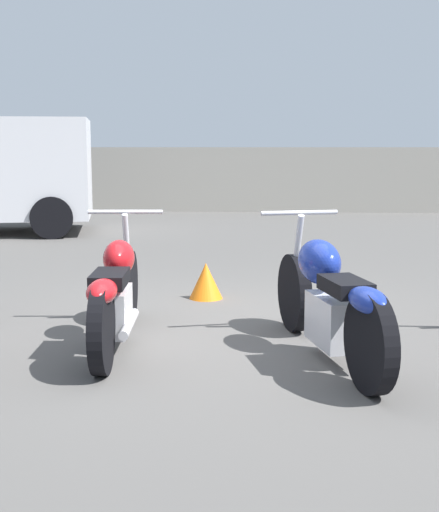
# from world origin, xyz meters

# --- Properties ---
(ground_plane) EXTENTS (60.00, 60.00, 0.00)m
(ground_plane) POSITION_xyz_m (0.00, 0.00, 0.00)
(ground_plane) COLOR #514F4C
(fence_back) EXTENTS (40.00, 0.04, 1.49)m
(fence_back) POSITION_xyz_m (0.00, 10.94, 0.75)
(fence_back) COLOR #9E998E
(fence_back) RESTS_ON ground_plane
(motorcycle_slot_1) EXTENTS (0.63, 2.09, 0.98)m
(motorcycle_slot_1) POSITION_xyz_m (-0.77, -0.43, 0.40)
(motorcycle_slot_1) COLOR black
(motorcycle_slot_1) RESTS_ON ground_plane
(motorcycle_slot_2) EXTENTS (0.82, 2.14, 1.01)m
(motorcycle_slot_2) POSITION_xyz_m (0.82, -0.66, 0.44)
(motorcycle_slot_2) COLOR black
(motorcycle_slot_2) RESTS_ON ground_plane
(traffic_cone_far) EXTENTS (0.33, 0.33, 0.36)m
(traffic_cone_far) POSITION_xyz_m (-0.22, 1.33, 0.18)
(traffic_cone_far) COLOR orange
(traffic_cone_far) RESTS_ON ground_plane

